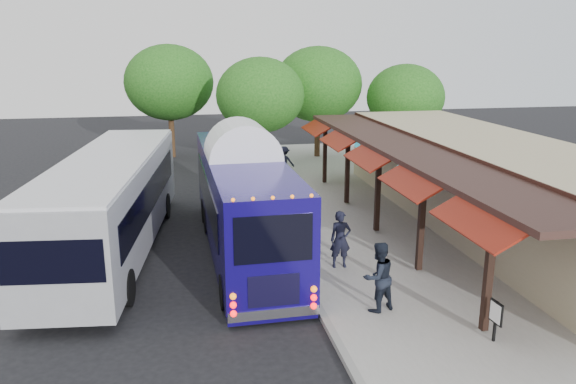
{
  "coord_description": "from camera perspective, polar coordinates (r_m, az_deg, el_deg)",
  "views": [
    {
      "loc": [
        -3.5,
        -15.65,
        7.19
      ],
      "look_at": [
        0.38,
        4.48,
        1.8
      ],
      "focal_mm": 35.0,
      "sensor_mm": 36.0,
      "label": 1
    }
  ],
  "objects": [
    {
      "name": "station_shelter",
      "position": [
        23.58,
        19.69,
        0.75
      ],
      "size": [
        8.15,
        20.0,
        3.6
      ],
      "color": "tan",
      "rests_on": "ground"
    },
    {
      "name": "ped_b",
      "position": [
        15.5,
        9.15,
        -8.5
      ],
      "size": [
        1.14,
        1.01,
        1.95
      ],
      "primitive_type": "imported",
      "rotation": [
        0.0,
        0.0,
        3.48
      ],
      "color": "black",
      "rests_on": "sidewalk"
    },
    {
      "name": "city_bus",
      "position": [
        20.68,
        -17.48,
        -0.75
      ],
      "size": [
        4.19,
        13.1,
        3.46
      ],
      "rotation": [
        0.0,
        0.0,
        -0.11
      ],
      "color": "gray",
      "rests_on": "ground"
    },
    {
      "name": "sign_board",
      "position": [
        14.78,
        20.37,
        -11.59
      ],
      "size": [
        0.09,
        0.48,
        1.06
      ],
      "rotation": [
        0.0,
        0.0,
        0.08
      ],
      "color": "black",
      "rests_on": "sidewalk"
    },
    {
      "name": "ped_a",
      "position": [
        18.3,
        5.35,
        -4.82
      ],
      "size": [
        0.71,
        0.49,
        1.88
      ],
      "primitive_type": "imported",
      "rotation": [
        0.0,
        0.0,
        -0.07
      ],
      "color": "black",
      "rests_on": "sidewalk"
    },
    {
      "name": "coach_bus",
      "position": [
        19.74,
        -4.57,
        -0.55
      ],
      "size": [
        2.69,
        11.75,
        3.73
      ],
      "rotation": [
        0.0,
        0.0,
        0.02
      ],
      "color": "#120860",
      "rests_on": "ground"
    },
    {
      "name": "tree_far",
      "position": [
        37.42,
        -11.98,
        10.82
      ],
      "size": [
        5.68,
        5.68,
        7.27
      ],
      "color": "#382314",
      "rests_on": "ground"
    },
    {
      "name": "tree_mid",
      "position": [
        36.23,
        3.06,
        10.87
      ],
      "size": [
        5.58,
        5.58,
        7.15
      ],
      "color": "#382314",
      "rests_on": "ground"
    },
    {
      "name": "ground",
      "position": [
        17.58,
        1.56,
        -9.42
      ],
      "size": [
        90.0,
        90.0,
        0.0
      ],
      "primitive_type": "plane",
      "color": "black",
      "rests_on": "ground"
    },
    {
      "name": "ped_c",
      "position": [
        26.86,
        -1.84,
        1.34
      ],
      "size": [
        1.0,
        0.5,
        1.65
      ],
      "primitive_type": "imported",
      "rotation": [
        0.0,
        0.0,
        3.24
      ],
      "color": "black",
      "rests_on": "sidewalk"
    },
    {
      "name": "tree_left",
      "position": [
        32.95,
        -2.84,
        9.8
      ],
      "size": [
        5.12,
        5.12,
        6.56
      ],
      "color": "#382314",
      "rests_on": "ground"
    },
    {
      "name": "sidewalk",
      "position": [
        22.56,
        11.85,
        -3.98
      ],
      "size": [
        10.0,
        40.0,
        0.15
      ],
      "primitive_type": "cube",
      "color": "#9E9B93",
      "rests_on": "ground"
    },
    {
      "name": "curb",
      "position": [
        21.2,
        -0.64,
        -4.88
      ],
      "size": [
        0.2,
        40.0,
        0.16
      ],
      "primitive_type": "cube",
      "color": "gray",
      "rests_on": "ground"
    },
    {
      "name": "tree_right",
      "position": [
        35.72,
        11.84,
        9.39
      ],
      "size": [
        4.76,
        4.76,
        6.09
      ],
      "color": "#382314",
      "rests_on": "ground"
    },
    {
      "name": "ped_d",
      "position": [
        30.79,
        -0.38,
        3.11
      ],
      "size": [
        1.23,
        0.93,
        1.68
      ],
      "primitive_type": "imported",
      "rotation": [
        0.0,
        0.0,
        2.82
      ],
      "color": "black",
      "rests_on": "sidewalk"
    }
  ]
}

